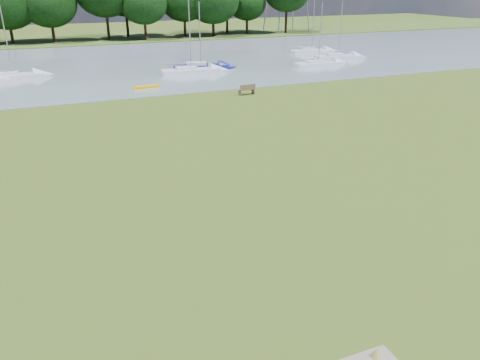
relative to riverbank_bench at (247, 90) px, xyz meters
name	(u,v)px	position (x,y,z in m)	size (l,w,h in m)	color
ground	(190,195)	(-11.56, -19.41, -0.50)	(220.00, 220.00, 0.00)	brown
river	(92,66)	(-11.56, 22.59, -0.50)	(220.00, 40.00, 0.10)	slate
far_bank	(73,40)	(-11.56, 52.59, -0.50)	(220.00, 20.00, 0.40)	#4C6626
riverbank_bench	(247,90)	(0.00, 0.00, 0.00)	(1.66, 0.62, 1.00)	brown
kayak	(146,87)	(-8.18, 6.32, -0.32)	(2.58, 0.60, 0.26)	#E3A808
sailboat_2	(338,56)	(19.92, 14.86, 0.03)	(6.55, 2.50, 7.73)	silver
sailboat_5	(12,75)	(-20.58, 16.84, -0.02)	(6.43, 2.35, 7.57)	silver
sailboat_6	(311,50)	(19.83, 21.70, -0.04)	(6.34, 2.26, 7.43)	silver
sailboat_7	(191,69)	(-1.68, 12.46, 0.03)	(6.92, 2.46, 9.51)	silver
sailboat_8	(318,62)	(14.74, 11.45, -0.06)	(6.33, 2.06, 7.60)	silver
sailboat_9	(200,65)	(0.25, 14.77, 0.03)	(6.83, 3.47, 7.67)	navy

